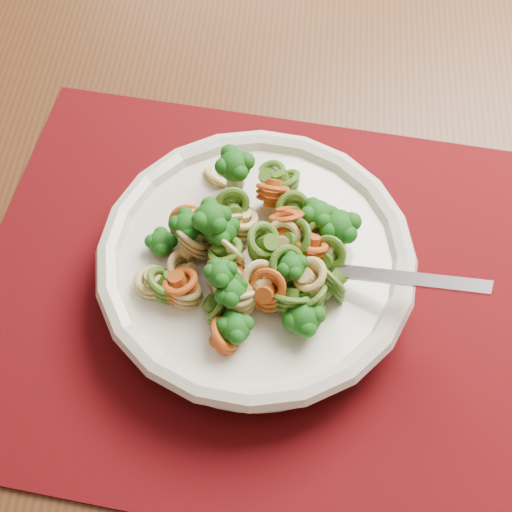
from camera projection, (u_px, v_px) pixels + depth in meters
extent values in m
cube|color=#552E1C|center=(370.00, 110.00, 1.74)|extent=(4.00, 4.00, 0.01)
cube|color=#502B16|center=(205.00, 163.00, 0.69)|extent=(1.59, 1.31, 0.04)
cube|color=#5C0312|center=(269.00, 294.00, 0.59)|extent=(0.61, 0.56, 0.00)
cylinder|color=silver|center=(256.00, 278.00, 0.59)|extent=(0.11, 0.11, 0.01)
cylinder|color=silver|center=(256.00, 266.00, 0.58)|extent=(0.24, 0.24, 0.03)
torus|color=silver|center=(256.00, 257.00, 0.56)|extent=(0.26, 0.26, 0.02)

